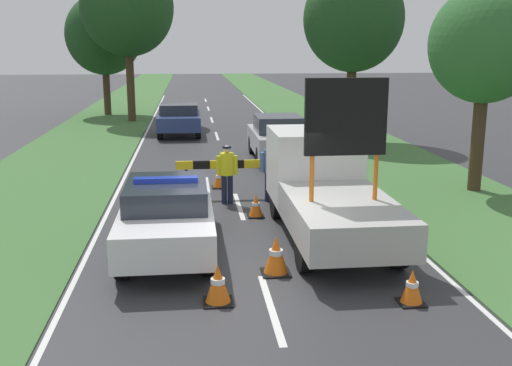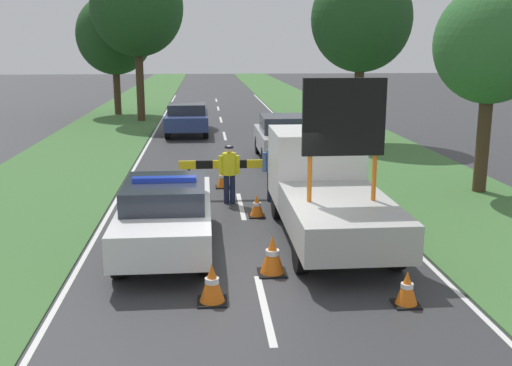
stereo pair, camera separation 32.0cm
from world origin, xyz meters
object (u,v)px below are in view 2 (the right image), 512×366
Objects in this scene: police_car at (166,213)px; pedestrian_civilian at (273,167)px; traffic_cone_lane_edge at (212,283)px; traffic_cone_behind_barrier at (272,255)px; roadside_tree_mid_right at (114,35)px; queued_car_hatch_blue at (187,118)px; traffic_cone_centre_front at (407,288)px; queued_car_sedan_silver at (283,137)px; work_truck at (325,185)px; traffic_cone_near_police at (223,178)px; roadside_tree_mid_left at (491,45)px; traffic_cone_near_truck at (257,206)px; police_officer at (229,169)px; road_barrier at (230,167)px; roadside_tree_near_right at (137,8)px; roadside_tree_near_left at (361,19)px.

police_car is 2.89× the size of pedestrian_civilian.
pedestrian_civilian is 6.66m from traffic_cone_lane_edge.
roadside_tree_mid_right reaches higher than traffic_cone_behind_barrier.
traffic_cone_behind_barrier is 0.18× the size of queued_car_hatch_blue.
traffic_cone_centre_front is 12.81m from queued_car_sedan_silver.
police_car is 2.54m from traffic_cone_behind_barrier.
work_truck is 7.90× the size of traffic_cone_behind_barrier.
traffic_cone_near_police is 0.89× the size of traffic_cone_lane_edge.
traffic_cone_near_truck is at bearing -163.21° from roadside_tree_mid_left.
roadside_tree_mid_right reaches higher than traffic_cone_lane_edge.
police_officer is 0.96× the size of pedestrian_civilian.
traffic_cone_near_truck is 0.08× the size of roadside_tree_mid_right.
work_truck is 0.81× the size of roadside_tree_mid_right.
traffic_cone_behind_barrier is at bearing 96.44° from queued_car_hatch_blue.
pedestrian_civilian reaches higher than police_car.
pedestrian_civilian is 0.41× the size of queued_car_hatch_blue.
police_officer is 2.80× the size of traffic_cone_near_truck.
police_officer reaches higher than road_barrier.
roadside_tree_mid_left is at bearing -57.26° from roadside_tree_near_right.
traffic_cone_lane_edge is (-0.60, -7.05, -0.51)m from road_barrier.
traffic_cone_near_truck is (0.57, -2.10, -0.57)m from road_barrier.
traffic_cone_near_truck is at bearing -115.43° from roadside_tree_near_left.
roadside_tree_mid_right reaches higher than traffic_cone_near_truck.
roadside_tree_near_right reaches higher than traffic_cone_lane_edge.
queued_car_hatch_blue is 0.56× the size of roadside_tree_mid_right.
roadside_tree_near_left is at bearing -39.43° from roadside_tree_near_right.
work_truck is 3.67× the size of police_officer.
pedestrian_civilian is at bearing -31.84° from road_barrier.
road_barrier is at bearing -80.94° from traffic_cone_near_police.
queued_car_hatch_blue is at bearing 96.44° from traffic_cone_behind_barrier.
road_barrier is 0.40× the size of roadside_tree_mid_right.
police_car is 0.63× the size of roadside_tree_near_left.
work_truck is 22.37m from roadside_tree_near_right.
roadside_tree_mid_left is at bearing -148.66° from work_truck.
roadside_tree_mid_left is at bearing 131.95° from queued_car_sedan_silver.
roadside_tree_mid_left reaches higher than road_barrier.
traffic_cone_centre_front is at bearing 101.72° from queued_car_hatch_blue.
police_officer is 0.40× the size of queued_car_hatch_blue.
roadside_tree_mid_right is at bearing 106.21° from traffic_cone_near_police.
queued_car_sedan_silver is (0.24, 8.84, -0.27)m from work_truck.
traffic_cone_behind_barrier is 16.68m from roadside_tree_near_left.
queued_car_sedan_silver reaches higher than traffic_cone_near_truck.
queued_car_sedan_silver is (3.68, 9.75, 0.05)m from police_car.
work_truck is 0.77× the size of roadside_tree_near_left.
roadside_tree_near_right is at bearing 100.86° from police_car.
traffic_cone_centre_front is at bearing -73.03° from road_barrier.
queued_car_sedan_silver is 14.64m from roadside_tree_near_right.
pedestrian_civilian is 22.89m from roadside_tree_mid_right.
traffic_cone_behind_barrier is (-0.05, -3.77, 0.08)m from traffic_cone_near_truck.
traffic_cone_lane_edge reaches higher than traffic_cone_near_truck.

